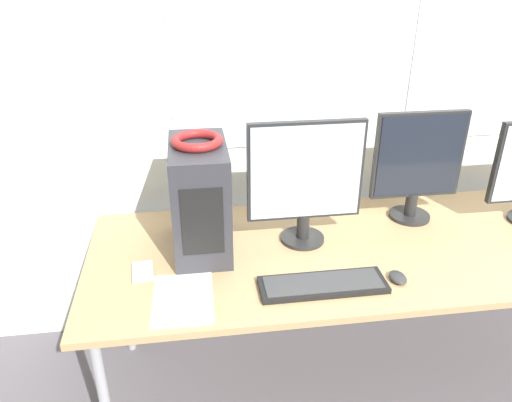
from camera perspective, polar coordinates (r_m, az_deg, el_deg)
The scene contains 10 objects.
wall_back at distance 2.43m, azimuth 13.10°, elevation 14.85°, with size 8.00×0.07×2.70m.
desk at distance 2.19m, azimuth 16.25°, elevation -5.48°, with size 2.58×0.85×0.74m.
pc_tower at distance 1.96m, azimuth -6.39°, elevation 0.30°, with size 0.22×0.39×0.44m.
headphones at distance 1.87m, azimuth -6.76°, elevation 6.86°, with size 0.19×0.19×0.03m.
monitor_main at distance 1.98m, azimuth 5.65°, elevation 2.49°, with size 0.46×0.18×0.52m.
monitor_right_near at distance 2.27m, azimuth 17.98°, elevation 4.07°, with size 0.40×0.18×0.50m.
keyboard at distance 1.84m, azimuth 7.65°, elevation -9.45°, with size 0.46×0.15×0.02m.
mouse at distance 1.93m, azimuth 15.90°, elevation -8.40°, with size 0.06×0.09×0.03m.
cell_phone at distance 1.95m, azimuth -12.82°, elevation -7.85°, with size 0.09×0.14×0.01m.
paper_sheet_left at distance 1.79m, azimuth -8.37°, elevation -11.00°, with size 0.22×0.30×0.00m.
Camera 1 is at (-0.85, -1.25, 1.83)m, focal length 35.00 mm.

